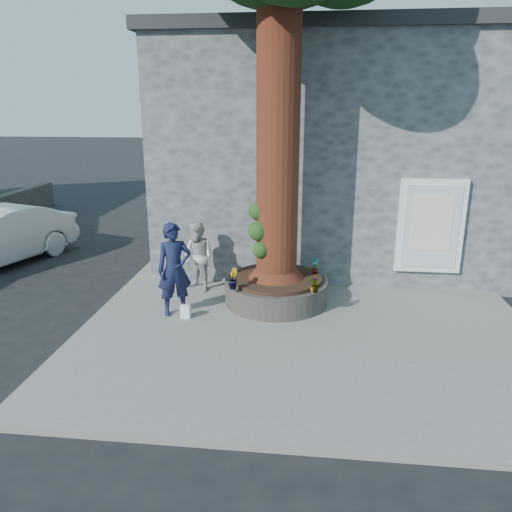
# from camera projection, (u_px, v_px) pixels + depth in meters

# --- Properties ---
(ground) EXTENTS (120.00, 120.00, 0.00)m
(ground) POSITION_uv_depth(u_px,v_px,m) (226.00, 345.00, 9.56)
(ground) COLOR black
(ground) RESTS_ON ground
(pavement) EXTENTS (9.00, 8.00, 0.12)m
(pavement) POSITION_uv_depth(u_px,v_px,m) (306.00, 324.00, 10.33)
(pavement) COLOR slate
(pavement) RESTS_ON ground
(yellow_line) EXTENTS (0.10, 30.00, 0.01)m
(yellow_line) POSITION_uv_depth(u_px,v_px,m) (96.00, 316.00, 10.84)
(yellow_line) COLOR yellow
(yellow_line) RESTS_ON ground
(stone_shop) EXTENTS (10.30, 8.30, 6.30)m
(stone_shop) POSITION_uv_depth(u_px,v_px,m) (345.00, 147.00, 15.20)
(stone_shop) COLOR #484B4D
(stone_shop) RESTS_ON ground
(planter) EXTENTS (2.30, 2.30, 0.60)m
(planter) POSITION_uv_depth(u_px,v_px,m) (276.00, 289.00, 11.25)
(planter) COLOR black
(planter) RESTS_ON pavement
(man) EXTENTS (0.86, 0.74, 1.98)m
(man) POSITION_uv_depth(u_px,v_px,m) (174.00, 269.00, 10.41)
(man) COLOR #131735
(man) RESTS_ON pavement
(woman) EXTENTS (1.02, 0.97, 1.66)m
(woman) POSITION_uv_depth(u_px,v_px,m) (198.00, 257.00, 11.81)
(woman) COLOR beige
(woman) RESTS_ON pavement
(shopping_bag) EXTENTS (0.21, 0.14, 0.28)m
(shopping_bag) POSITION_uv_depth(u_px,v_px,m) (186.00, 312.00, 10.44)
(shopping_bag) COLOR white
(shopping_bag) RESTS_ON pavement
(plant_a) EXTENTS (0.24, 0.21, 0.38)m
(plant_a) POSITION_uv_depth(u_px,v_px,m) (315.00, 266.00, 11.28)
(plant_a) COLOR gray
(plant_a) RESTS_ON planter
(plant_b) EXTENTS (0.28, 0.28, 0.44)m
(plant_b) POSITION_uv_depth(u_px,v_px,m) (233.00, 279.00, 10.38)
(plant_b) COLOR gray
(plant_b) RESTS_ON planter
(plant_c) EXTENTS (0.19, 0.19, 0.33)m
(plant_c) POSITION_uv_depth(u_px,v_px,m) (315.00, 284.00, 10.22)
(plant_c) COLOR gray
(plant_c) RESTS_ON planter
(plant_d) EXTENTS (0.35, 0.36, 0.31)m
(plant_d) POSITION_uv_depth(u_px,v_px,m) (315.00, 285.00, 10.22)
(plant_d) COLOR gray
(plant_d) RESTS_ON planter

